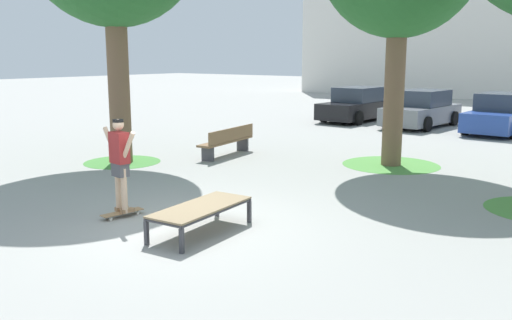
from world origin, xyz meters
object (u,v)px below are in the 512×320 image
object	(u,v)px
car_black	(357,105)
car_blue	(501,115)
skater	(120,159)
skateboard	(122,213)
park_bench	(228,141)
car_grey	(422,110)
skate_box	(201,209)

from	to	relation	value
car_black	car_blue	size ratio (longest dim) A/B	1.00
skater	car_black	world-z (taller)	skater
skateboard	park_bench	size ratio (longest dim) A/B	0.34
skater	park_bench	world-z (taller)	skater
car_grey	skater	bearing A→B (deg)	-88.41
car_grey	park_bench	world-z (taller)	car_grey
skater	car_black	distance (m)	16.53
skateboard	car_grey	bearing A→B (deg)	91.59
skateboard	park_bench	bearing A→B (deg)	112.61
car_black	car_grey	bearing A→B (deg)	-5.11
skate_box	car_black	bearing A→B (deg)	108.35
park_bench	skateboard	bearing A→B (deg)	-67.39
skater	car_blue	distance (m)	16.09
skate_box	skater	distance (m)	1.90
skateboard	skate_box	bearing A→B (deg)	5.85
skate_box	car_black	distance (m)	16.82
car_black	car_blue	world-z (taller)	same
skate_box	car_grey	distance (m)	15.85
skate_box	park_bench	xyz separation A→B (m)	(-4.24, 5.74, 0.03)
car_black	skate_box	bearing A→B (deg)	-71.65
skate_box	car_blue	bearing A→B (deg)	86.85
skater	park_bench	bearing A→B (deg)	112.62
skate_box	skater	world-z (taller)	skater
skate_box	skateboard	world-z (taller)	skate_box
skate_box	car_grey	bearing A→B (deg)	98.04
car_grey	car_black	bearing A→B (deg)	174.89
skate_box	car_grey	world-z (taller)	car_grey
car_grey	car_blue	distance (m)	3.08
skateboard	car_blue	size ratio (longest dim) A/B	0.19
skater	park_bench	xyz separation A→B (m)	(-2.47, 5.92, -0.62)
skate_box	car_grey	size ratio (longest dim) A/B	0.45
skate_box	park_bench	bearing A→B (deg)	126.47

